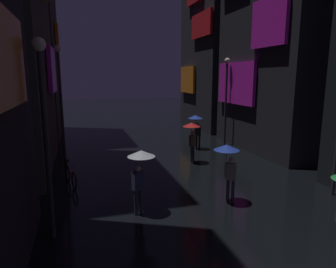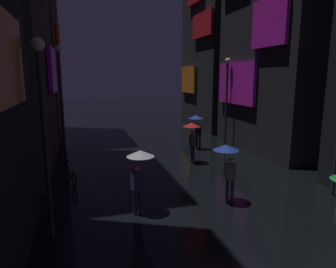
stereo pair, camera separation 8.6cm
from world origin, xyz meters
name	(u,v)px [view 2 (the right image)]	position (x,y,z in m)	size (l,w,h in m)	color
building_right_mid	(281,31)	(7.48, 13.00, 7.09)	(4.25, 7.99, 14.18)	#232328
building_right_far	(218,39)	(7.48, 21.58, 7.56)	(4.25, 7.16, 15.12)	#232328
pedestrian_midstreet_centre_blue	(197,122)	(2.75, 14.22, 1.67)	(0.90, 0.90, 2.12)	black
pedestrian_foreground_right_clear	(139,164)	(-2.33, 6.44, 1.67)	(0.90, 0.90, 2.12)	#2D2D38
pedestrian_far_right_red	(192,131)	(1.41, 11.52, 1.67)	(0.90, 0.90, 2.12)	#2D2D38
pedestrian_foreground_left_blue	(227,157)	(0.80, 6.42, 1.67)	(0.90, 0.90, 2.12)	#2D2D38
bicycle_parked_at_storefront	(70,176)	(-4.60, 9.82, 0.39)	(0.52, 1.78, 0.96)	black
streetlamp_right_far	(227,92)	(5.00, 14.78, 3.49)	(0.36, 0.36, 5.60)	#2D2D33
streetlamp_left_far	(61,90)	(-5.00, 14.08, 3.73)	(0.36, 0.36, 6.05)	#2D2D33
streetlamp_left_near	(43,118)	(-5.00, 5.63, 3.39)	(0.36, 0.36, 5.42)	#2D2D33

